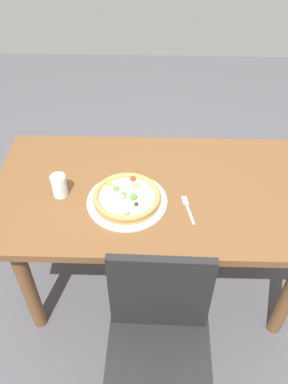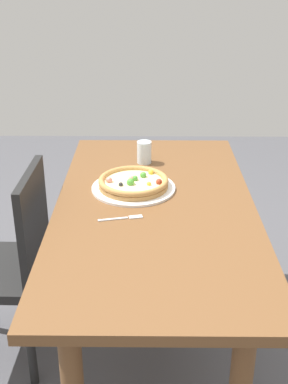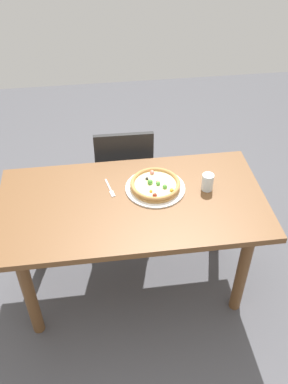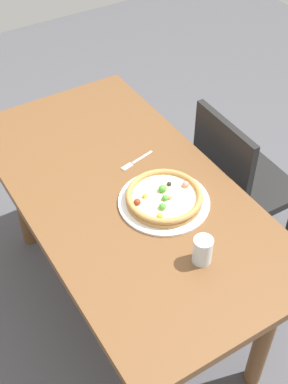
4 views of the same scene
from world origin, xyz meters
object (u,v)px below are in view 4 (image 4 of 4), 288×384
Objects in this scene: pizza at (164,197)px; fork at (135,162)px; chair_near at (237,184)px; drinking_glass at (203,250)px; dining_table at (125,209)px; plate at (164,202)px.

fork is (0.26, -0.03, -0.03)m from pizza.
chair_near reaches higher than fork.
drinking_glass is (-0.44, 0.55, 0.32)m from chair_near.
chair_near is 0.57m from fork.
pizza is at bearing -148.41° from dining_table.
drinking_glass reaches higher than fork.
pizza is 2.83× the size of drinking_glass.
drinking_glass is at bearing -50.55° from chair_near.
plate is 3.38× the size of drinking_glass.
dining_table is at bearing 6.08° from drinking_glass.
pizza is (-0.14, 0.51, 0.30)m from chair_near.
dining_table is at bearing 32.79° from fork.
fork is (0.11, 0.49, 0.27)m from chair_near.
fork is at bearing -5.96° from pizza.
dining_table is 0.20m from fork.
plate reaches higher than fork.
plate is (-0.14, 0.51, 0.27)m from chair_near.
drinking_glass reaches higher than dining_table.
fork is 1.62× the size of drinking_glass.
drinking_glass is (-0.29, 0.04, 0.05)m from plate.
dining_table is 0.22m from pizza.
fork is (0.26, -0.03, -0.00)m from plate.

